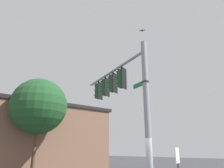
# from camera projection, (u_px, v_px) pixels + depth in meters

# --- Properties ---
(signal_pole) EXTENTS (0.28, 0.28, 7.11)m
(signal_pole) POSITION_uv_depth(u_px,v_px,m) (147.00, 114.00, 8.98)
(signal_pole) COLOR gray
(signal_pole) RESTS_ON ground
(mast_arm) EXTENTS (3.13, 5.75, 0.15)m
(mast_arm) POSITION_uv_depth(u_px,v_px,m) (112.00, 72.00, 12.57)
(mast_arm) COLOR gray
(traffic_light_nearest_pole) EXTENTS (0.54, 0.49, 1.31)m
(traffic_light_nearest_pole) POSITION_uv_depth(u_px,v_px,m) (121.00, 79.00, 11.43)
(traffic_light_nearest_pole) COLOR black
(traffic_light_mid_inner) EXTENTS (0.54, 0.49, 1.31)m
(traffic_light_mid_inner) POSITION_uv_depth(u_px,v_px,m) (112.00, 83.00, 12.28)
(traffic_light_mid_inner) COLOR black
(traffic_light_mid_outer) EXTENTS (0.54, 0.49, 1.31)m
(traffic_light_mid_outer) POSITION_uv_depth(u_px,v_px,m) (105.00, 87.00, 13.12)
(traffic_light_mid_outer) COLOR black
(traffic_light_arm_end) EXTENTS (0.54, 0.49, 1.31)m
(traffic_light_arm_end) POSITION_uv_depth(u_px,v_px,m) (98.00, 91.00, 13.96)
(traffic_light_arm_end) COLOR black
(street_name_sign) EXTENTS (0.62, 1.02, 0.22)m
(street_name_sign) POSITION_uv_depth(u_px,v_px,m) (142.00, 83.00, 9.61)
(street_name_sign) COLOR #147238
(bird_flying) EXTENTS (0.26, 0.33, 0.08)m
(bird_flying) POSITION_uv_depth(u_px,v_px,m) (142.00, 30.00, 11.87)
(bird_flying) COLOR #4C4742
(storefront_building) EXTENTS (13.72, 10.53, 5.90)m
(storefront_building) POSITION_uv_depth(u_px,v_px,m) (38.00, 138.00, 18.86)
(storefront_building) COLOR brown
(storefront_building) RESTS_ON ground
(tree_by_storefront) EXTENTS (4.15, 4.15, 7.18)m
(tree_by_storefront) POSITION_uv_depth(u_px,v_px,m) (39.00, 106.00, 15.24)
(tree_by_storefront) COLOR #4C3823
(tree_by_storefront) RESTS_ON ground
(historical_marker) EXTENTS (0.60, 0.08, 2.13)m
(historical_marker) POSITION_uv_depth(u_px,v_px,m) (178.00, 163.00, 10.18)
(historical_marker) COLOR #333333
(historical_marker) RESTS_ON ground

